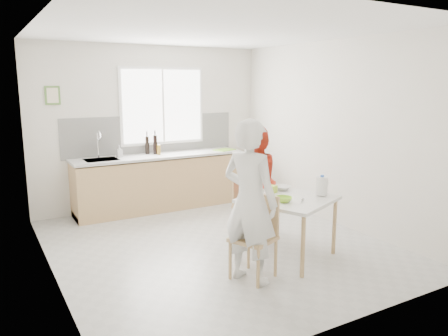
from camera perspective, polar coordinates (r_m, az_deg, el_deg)
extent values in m
plane|color=#B7B7B2|center=(5.81, -1.04, -9.94)|extent=(4.50, 4.50, 0.00)
plane|color=silver|center=(7.51, -9.43, 5.30)|extent=(4.00, 0.00, 4.00)
plane|color=silver|center=(3.69, 16.01, -0.73)|extent=(4.00, 0.00, 4.00)
plane|color=silver|center=(4.85, -22.28, 1.59)|extent=(0.00, 4.50, 4.50)
plane|color=silver|center=(6.67, 14.20, 4.41)|extent=(0.00, 4.50, 4.50)
plane|color=white|center=(5.46, -1.14, 17.56)|extent=(4.50, 4.50, 0.00)
cube|color=white|center=(7.54, -8.04, 8.03)|extent=(1.50, 0.03, 1.30)
cube|color=white|center=(7.53, -7.98, 8.02)|extent=(1.40, 0.02, 1.20)
cube|color=white|center=(7.52, -7.96, 8.02)|extent=(0.03, 0.03, 1.20)
cube|color=white|center=(7.52, -9.37, 4.34)|extent=(3.00, 0.02, 0.65)
cube|color=#59853C|center=(7.07, -21.50, 8.82)|extent=(0.22, 0.02, 0.28)
cube|color=beige|center=(7.06, -21.48, 8.82)|extent=(0.16, 0.01, 0.22)
cube|color=tan|center=(7.38, -8.38, -2.01)|extent=(2.80, 0.60, 0.86)
cube|color=#3F3326|center=(7.48, -8.30, -4.85)|extent=(2.80, 0.54, 0.10)
cube|color=silver|center=(7.29, -8.49, 1.59)|extent=(2.84, 0.64, 0.04)
cube|color=#A5A5AA|center=(7.01, -15.73, 0.96)|extent=(0.50, 0.40, 0.03)
cylinder|color=silver|center=(7.13, -16.13, 2.69)|extent=(0.02, 0.02, 0.36)
torus|color=silver|center=(7.04, -16.07, 4.07)|extent=(0.02, 0.18, 0.18)
cube|color=silver|center=(5.26, 8.37, -4.06)|extent=(1.26, 1.26, 0.04)
cylinder|color=tan|center=(4.84, 10.25, -10.19)|extent=(0.05, 0.05, 0.68)
cylinder|color=tan|center=(5.24, 1.92, -8.33)|extent=(0.05, 0.05, 0.68)
cylinder|color=tan|center=(5.56, 14.21, -7.52)|extent=(0.05, 0.05, 0.68)
cylinder|color=tan|center=(5.92, 6.64, -6.13)|extent=(0.05, 0.05, 0.68)
cube|color=tan|center=(4.73, 3.85, -9.21)|extent=(0.54, 0.54, 0.04)
cube|color=tan|center=(4.80, 5.11, -5.94)|extent=(0.18, 0.37, 0.43)
cylinder|color=tan|center=(4.77, 0.81, -11.98)|extent=(0.04, 0.04, 0.42)
cylinder|color=tan|center=(4.59, 4.47, -12.98)|extent=(0.04, 0.04, 0.42)
cylinder|color=tan|center=(5.04, 3.22, -10.71)|extent=(0.04, 0.04, 0.42)
cylinder|color=tan|center=(4.87, 6.75, -11.58)|extent=(0.04, 0.04, 0.42)
cube|color=tan|center=(6.00, 3.59, -5.01)|extent=(0.52, 0.52, 0.04)
cube|color=tan|center=(6.04, 2.20, -2.68)|extent=(0.36, 0.17, 0.41)
cylinder|color=tan|center=(5.84, 4.04, -7.73)|extent=(0.03, 0.03, 0.40)
cylinder|color=tan|center=(6.12, 5.78, -6.90)|extent=(0.03, 0.03, 0.40)
cylinder|color=tan|center=(6.02, 1.32, -7.12)|extent=(0.03, 0.03, 0.40)
cylinder|color=tan|center=(6.29, 3.13, -6.35)|extent=(0.03, 0.03, 0.40)
imported|color=white|center=(4.54, 3.40, -4.44)|extent=(0.63, 0.74, 1.73)
imported|color=red|center=(6.00, 4.06, -1.77)|extent=(0.90, 0.81, 1.51)
imported|color=#97D932|center=(5.06, 7.79, -4.08)|extent=(0.26, 0.26, 0.06)
imported|color=white|center=(5.62, 7.61, -2.58)|extent=(0.28, 0.28, 0.05)
cylinder|color=white|center=(5.39, 12.66, -2.27)|extent=(0.14, 0.14, 0.22)
cylinder|color=blue|center=(5.36, 12.71, -1.05)|extent=(0.05, 0.05, 0.03)
torus|color=white|center=(5.43, 13.20, -1.99)|extent=(0.10, 0.06, 0.10)
cube|color=#A5CE2F|center=(5.46, 6.31, -2.75)|extent=(0.13, 0.13, 0.09)
cylinder|color=#A5A5AA|center=(5.09, 10.12, -4.29)|extent=(0.12, 0.12, 0.01)
cube|color=#7ABA2B|center=(7.70, 0.05, 2.40)|extent=(0.41, 0.35, 0.01)
cylinder|color=black|center=(7.33, -8.97, 3.05)|extent=(0.07, 0.07, 0.32)
cylinder|color=black|center=(7.36, -10.00, 2.97)|extent=(0.07, 0.07, 0.30)
cylinder|color=olive|center=(7.30, -8.51, 2.39)|extent=(0.06, 0.06, 0.16)
imported|color=#999999|center=(7.16, -13.51, 2.15)|extent=(0.09, 0.09, 0.19)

